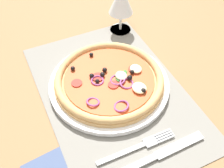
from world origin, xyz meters
TOP-DOWN VIEW (x-y plane):
  - ground_plane at (0.00, 0.00)cm, footprint 190.00×140.00cm
  - placemat at (0.00, 0.00)cm, footprint 50.72×33.45cm
  - plate at (-2.40, -0.01)cm, footprint 29.98×29.98cm
  - pizza at (-2.29, 0.09)cm, footprint 27.34×27.34cm
  - fork at (16.08, -1.19)cm, footprint 2.22×18.01cm
  - knife at (19.55, 2.40)cm, footprint 2.28×20.03cm
  - wine_glass at (-22.51, 13.01)cm, footprint 7.20×7.20cm

SIDE VIEW (x-z plane):
  - ground_plane at x=0.00cm, z-range -2.40..0.00cm
  - placemat at x=0.00cm, z-range 0.00..0.40cm
  - fork at x=16.08cm, z-range 0.40..0.84cm
  - knife at x=19.55cm, z-range 0.35..0.96cm
  - plate at x=-2.40cm, z-range 0.40..1.77cm
  - pizza at x=-2.29cm, z-range 1.55..4.17cm
  - wine_glass at x=-22.51cm, z-range 2.60..17.50cm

